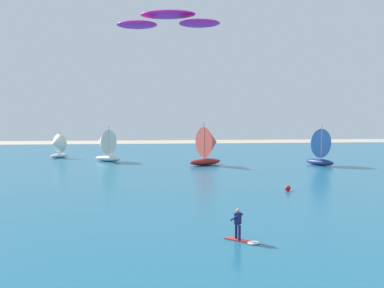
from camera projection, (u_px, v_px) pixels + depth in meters
The scene contains 8 objects.
ocean at pixel (160, 169), 54.93m from camera, with size 160.00×90.00×0.10m, color #1E607F.
kitesurfer at pixel (241, 229), 23.79m from camera, with size 1.79×1.77×1.67m.
kite at pixel (168, 20), 25.64m from camera, with size 6.09×3.07×0.88m.
sailboat_heeled_over at pixel (57, 146), 67.86m from camera, with size 3.29×3.56×3.95m.
sailboat_leading at pixel (209, 145), 58.65m from camera, with size 4.87×4.34×5.45m.
sailboat_center_horizon at pixel (316, 146), 58.82m from camera, with size 4.15×4.65×5.21m.
sailboat_near_shore at pixel (104, 145), 63.18m from camera, with size 4.40×4.05×4.89m.
marker_buoy at pixel (288, 188), 39.04m from camera, with size 0.50×0.50×0.50m, color red.
Camera 1 is at (-1.49, -3.88, 6.71)m, focal length 43.10 mm.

